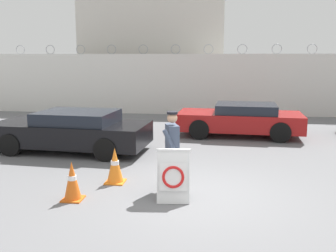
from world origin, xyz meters
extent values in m
plane|color=slate|center=(0.00, 0.00, 0.00)|extent=(90.00, 90.00, 0.00)
cube|color=silver|center=(0.00, 11.15, 1.48)|extent=(36.00, 0.30, 2.96)
torus|color=gray|center=(-9.60, 11.15, 3.18)|extent=(0.47, 0.03, 0.47)
torus|color=gray|center=(-8.00, 11.15, 3.18)|extent=(0.47, 0.03, 0.47)
torus|color=gray|center=(-6.40, 11.15, 3.18)|extent=(0.47, 0.03, 0.47)
torus|color=gray|center=(-4.80, 11.15, 3.18)|extent=(0.47, 0.03, 0.47)
torus|color=gray|center=(-3.20, 11.15, 3.18)|extent=(0.47, 0.03, 0.47)
torus|color=gray|center=(-1.60, 11.15, 3.18)|extent=(0.47, 0.03, 0.47)
torus|color=gray|center=(0.00, 11.15, 3.18)|extent=(0.47, 0.03, 0.47)
torus|color=gray|center=(1.60, 11.15, 3.18)|extent=(0.47, 0.03, 0.47)
torus|color=gray|center=(3.20, 11.15, 3.18)|extent=(0.47, 0.03, 0.47)
torus|color=gray|center=(4.80, 11.15, 3.18)|extent=(0.47, 0.03, 0.47)
cube|color=beige|center=(-3.28, 16.69, 3.09)|extent=(8.07, 7.25, 6.18)
cube|color=white|center=(-0.43, -0.41, 0.49)|extent=(0.66, 0.39, 0.98)
cube|color=white|center=(-0.45, -0.11, 0.49)|extent=(0.66, 0.39, 0.98)
cube|color=white|center=(-0.44, -0.26, 0.99)|extent=(0.67, 0.12, 0.05)
cube|color=white|center=(-0.42, -0.45, 0.51)|extent=(0.55, 0.22, 0.52)
torus|color=red|center=(-0.42, -0.46, 0.51)|extent=(0.44, 0.22, 0.42)
cylinder|color=#514C42|center=(-0.56, 0.36, 0.39)|extent=(0.15, 0.15, 0.79)
cylinder|color=#514C42|center=(-0.50, 0.19, 0.39)|extent=(0.15, 0.15, 0.79)
cube|color=#384256|center=(-0.53, 0.27, 1.09)|extent=(0.34, 0.46, 0.61)
sphere|color=tan|center=(-0.53, 0.27, 1.54)|extent=(0.21, 0.21, 0.21)
cylinder|color=#384256|center=(-0.61, 0.51, 1.10)|extent=(0.09, 0.09, 0.58)
cylinder|color=#384256|center=(-0.53, 0.00, 1.08)|extent=(0.34, 0.19, 0.56)
cylinder|color=black|center=(-0.53, 0.27, 1.65)|extent=(0.22, 0.22, 0.05)
cube|color=orange|center=(-2.40, -0.58, 0.01)|extent=(0.40, 0.40, 0.03)
cone|color=orange|center=(-2.40, -0.58, 0.41)|extent=(0.34, 0.34, 0.75)
cylinder|color=white|center=(-2.40, -0.58, 0.44)|extent=(0.17, 0.17, 0.11)
cube|color=orange|center=(-1.84, 0.54, 0.01)|extent=(0.43, 0.43, 0.03)
cone|color=orange|center=(-1.84, 0.54, 0.42)|extent=(0.36, 0.36, 0.77)
cylinder|color=white|center=(-1.84, 0.54, 0.46)|extent=(0.18, 0.18, 0.11)
cylinder|color=black|center=(-5.41, 2.44, 0.32)|extent=(0.66, 0.25, 0.65)
cylinder|color=black|center=(-5.28, 4.23, 0.32)|extent=(0.66, 0.25, 0.65)
cylinder|color=black|center=(-2.56, 2.22, 0.32)|extent=(0.66, 0.25, 0.65)
cylinder|color=black|center=(-2.43, 4.01, 0.32)|extent=(0.66, 0.25, 0.65)
cube|color=black|center=(-3.92, 3.23, 0.54)|extent=(4.74, 2.26, 0.63)
cube|color=black|center=(-3.69, 3.21, 1.04)|extent=(2.34, 1.88, 0.35)
cylinder|color=black|center=(-0.17, 5.31, 0.34)|extent=(0.70, 0.25, 0.69)
cylinder|color=black|center=(-0.05, 7.07, 0.34)|extent=(0.70, 0.25, 0.69)
cylinder|color=black|center=(2.52, 5.14, 0.34)|extent=(0.70, 0.25, 0.69)
cylinder|color=black|center=(2.63, 6.90, 0.34)|extent=(0.70, 0.25, 0.69)
cube|color=maroon|center=(1.23, 6.11, 0.54)|extent=(4.45, 2.16, 0.60)
cube|color=black|center=(1.45, 6.09, 1.00)|extent=(2.19, 1.82, 0.32)
camera|label=1|loc=(0.33, -7.31, 2.76)|focal=40.00mm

